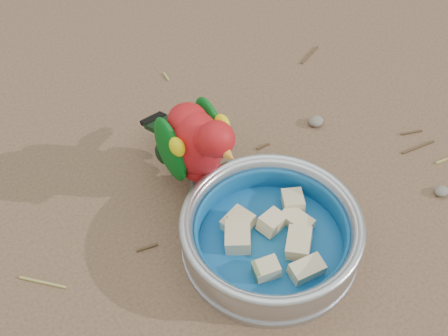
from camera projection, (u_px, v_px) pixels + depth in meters
ground at (283, 288)px, 0.77m from camera, size 60.00×60.00×0.00m
food_bowl at (270, 246)px, 0.81m from camera, size 0.23×0.23×0.02m
bowl_wall at (271, 232)px, 0.78m from camera, size 0.23×0.23×0.04m
fruit_wedges at (271, 235)px, 0.79m from camera, size 0.14×0.14×0.03m
lory_parrot at (196, 149)px, 0.83m from camera, size 0.10×0.19×0.15m
ground_debris at (251, 266)px, 0.79m from camera, size 0.90×0.80×0.01m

